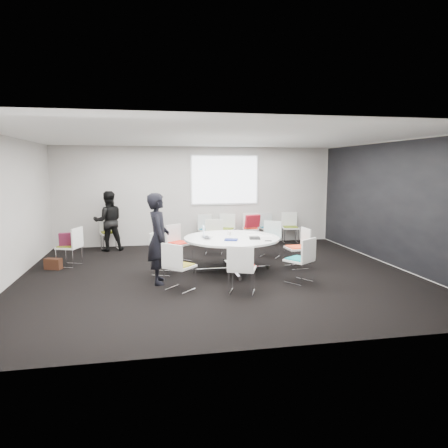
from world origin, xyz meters
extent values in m
cube|color=black|center=(0.00, 0.00, -0.02)|extent=(8.00, 7.00, 0.04)
cube|color=white|center=(0.00, 0.00, 2.82)|extent=(8.00, 7.00, 0.04)
cube|color=#ADA8A3|center=(0.00, 3.52, 1.40)|extent=(8.00, 0.04, 2.80)
cube|color=#ADA8A3|center=(0.00, -3.52, 1.40)|extent=(8.00, 0.04, 2.80)
cube|color=#ADA8A3|center=(-4.02, 0.00, 1.40)|extent=(0.04, 7.00, 2.80)
cube|color=#ADA8A3|center=(4.02, 0.00, 1.40)|extent=(0.04, 7.00, 2.80)
cube|color=black|center=(3.99, 0.00, 1.40)|extent=(0.01, 6.94, 2.74)
cube|color=silver|center=(0.34, 0.26, 0.04)|extent=(0.90, 0.90, 0.08)
cylinder|color=silver|center=(0.34, 0.26, 0.36)|extent=(0.10, 0.10, 0.65)
cylinder|color=white|center=(0.34, 0.26, 0.71)|extent=(2.03, 2.03, 0.04)
cube|color=white|center=(0.80, 3.46, 1.85)|extent=(1.90, 0.03, 1.35)
cube|color=silver|center=(1.80, 0.24, 0.21)|extent=(0.44, 0.44, 0.42)
cube|color=white|center=(1.80, 0.24, 0.44)|extent=(0.47, 0.49, 0.04)
cube|color=red|center=(1.80, 0.24, 0.47)|extent=(0.40, 0.42, 0.03)
cube|color=white|center=(2.01, 0.25, 0.67)|extent=(0.06, 0.46, 0.42)
cube|color=silver|center=(1.53, 1.37, 0.21)|extent=(0.59, 0.59, 0.42)
cube|color=white|center=(1.53, 1.37, 0.44)|extent=(0.63, 0.63, 0.04)
cube|color=#0C7483|center=(1.53, 1.37, 0.47)|extent=(0.55, 0.54, 0.03)
cube|color=white|center=(1.66, 1.54, 0.67)|extent=(0.39, 0.30, 0.42)
cube|color=silver|center=(0.22, 1.94, 0.21)|extent=(0.51, 0.51, 0.42)
cube|color=white|center=(0.22, 1.94, 0.44)|extent=(0.55, 0.53, 0.04)
cube|color=#5B6B13|center=(0.22, 1.94, 0.47)|extent=(0.48, 0.46, 0.03)
cube|color=white|center=(0.27, 2.14, 0.67)|extent=(0.46, 0.14, 0.42)
cube|color=silver|center=(-0.69, 1.23, 0.21)|extent=(0.59, 0.59, 0.42)
cube|color=white|center=(-0.69, 1.23, 0.44)|extent=(0.64, 0.63, 0.04)
cube|color=red|center=(-0.69, 1.23, 0.47)|extent=(0.55, 0.55, 0.03)
cube|color=white|center=(-0.83, 1.39, 0.67)|extent=(0.37, 0.33, 0.42)
cube|color=silver|center=(-1.10, 0.25, 0.21)|extent=(0.55, 0.55, 0.42)
cube|color=white|center=(-1.10, 0.25, 0.44)|extent=(0.58, 0.59, 0.04)
cube|color=#0B7872|center=(-1.10, 0.25, 0.47)|extent=(0.50, 0.51, 0.03)
cube|color=white|center=(-1.30, 0.33, 0.67)|extent=(0.21, 0.44, 0.42)
cube|color=silver|center=(-0.86, -0.93, 0.21)|extent=(0.59, 0.59, 0.42)
cube|color=white|center=(-0.86, -0.93, 0.44)|extent=(0.64, 0.64, 0.04)
cube|color=olive|center=(-0.86, -0.93, 0.47)|extent=(0.55, 0.55, 0.03)
cube|color=white|center=(-1.01, -1.08, 0.67)|extent=(0.36, 0.34, 0.42)
cube|color=silver|center=(0.20, -1.31, 0.21)|extent=(0.55, 0.55, 0.42)
cube|color=white|center=(0.20, -1.31, 0.44)|extent=(0.59, 0.58, 0.04)
cube|color=red|center=(0.20, -1.31, 0.47)|extent=(0.51, 0.50, 0.03)
cube|color=white|center=(0.12, -1.50, 0.67)|extent=(0.44, 0.20, 0.42)
cube|color=silver|center=(1.43, -0.85, 0.21)|extent=(0.59, 0.59, 0.42)
cube|color=white|center=(1.43, -0.85, 0.44)|extent=(0.63, 0.62, 0.04)
cube|color=#0A7A7E|center=(1.43, -0.85, 0.47)|extent=(0.55, 0.54, 0.03)
cube|color=white|center=(1.55, -1.03, 0.67)|extent=(0.40, 0.29, 0.42)
cube|color=silver|center=(0.26, 3.11, 0.21)|extent=(0.55, 0.55, 0.42)
cube|color=white|center=(0.26, 3.11, 0.44)|extent=(0.60, 0.59, 0.04)
cube|color=#085C76|center=(0.26, 3.11, 0.47)|extent=(0.52, 0.51, 0.03)
cube|color=white|center=(0.18, 3.30, 0.67)|extent=(0.44, 0.22, 0.42)
cube|color=silver|center=(0.77, 3.12, 0.21)|extent=(0.55, 0.55, 0.42)
cube|color=white|center=(0.77, 3.12, 0.44)|extent=(0.60, 0.59, 0.04)
cube|color=#5B7016|center=(0.77, 3.12, 0.47)|extent=(0.52, 0.51, 0.03)
cube|color=white|center=(0.85, 3.31, 0.67)|extent=(0.44, 0.21, 0.42)
cube|color=silver|center=(1.51, 3.15, 0.21)|extent=(0.51, 0.51, 0.42)
cube|color=white|center=(1.51, 3.15, 0.44)|extent=(0.55, 0.53, 0.04)
cube|color=red|center=(1.51, 3.15, 0.47)|extent=(0.48, 0.46, 0.03)
cube|color=white|center=(1.56, 3.35, 0.67)|extent=(0.46, 0.14, 0.42)
cube|color=silver|center=(2.06, 3.14, 0.21)|extent=(0.52, 0.52, 0.42)
cube|color=white|center=(2.06, 3.14, 0.44)|extent=(0.57, 0.55, 0.04)
cube|color=#095E78|center=(2.06, 3.14, 0.47)|extent=(0.49, 0.48, 0.03)
cube|color=white|center=(2.00, 3.35, 0.67)|extent=(0.45, 0.17, 0.42)
cube|color=silver|center=(2.72, 3.15, 0.21)|extent=(0.48, 0.48, 0.42)
cube|color=white|center=(2.72, 3.15, 0.44)|extent=(0.52, 0.51, 0.04)
cube|color=#5C6F17|center=(2.72, 3.15, 0.47)|extent=(0.45, 0.44, 0.03)
cube|color=white|center=(2.75, 3.36, 0.67)|extent=(0.46, 0.11, 0.42)
cube|color=silver|center=(-3.16, 1.31, 0.21)|extent=(0.54, 0.54, 0.42)
cube|color=white|center=(-3.16, 1.31, 0.44)|extent=(0.57, 0.58, 0.04)
cube|color=olive|center=(-3.16, 1.31, 0.47)|extent=(0.49, 0.50, 0.03)
cube|color=white|center=(-2.97, 1.24, 0.67)|extent=(0.19, 0.45, 0.42)
cube|color=silver|center=(-2.45, 3.10, 0.21)|extent=(0.51, 0.51, 0.42)
cube|color=white|center=(-2.45, 3.10, 0.44)|extent=(0.56, 0.54, 0.04)
cube|color=olive|center=(-2.45, 3.10, 0.47)|extent=(0.48, 0.47, 0.03)
cube|color=white|center=(-2.51, 3.31, 0.67)|extent=(0.45, 0.15, 0.42)
imported|color=black|center=(-1.22, -0.39, 0.87)|extent=(0.42, 0.64, 1.73)
imported|color=black|center=(-2.45, 2.95, 0.80)|extent=(0.87, 0.74, 1.59)
imported|color=#333338|center=(-0.16, 0.26, 0.74)|extent=(0.24, 0.35, 0.03)
cube|color=silver|center=(-0.25, 0.38, 0.86)|extent=(0.03, 0.30, 0.22)
cube|color=black|center=(0.79, 0.03, 0.74)|extent=(0.27, 0.34, 0.02)
cube|color=navy|center=(0.26, -0.09, 0.74)|extent=(0.31, 0.27, 0.03)
cube|color=white|center=(0.91, 0.48, 0.73)|extent=(0.33, 0.25, 0.00)
cube|color=white|center=(1.08, 0.25, 0.73)|extent=(0.34, 0.27, 0.00)
cylinder|color=white|center=(0.35, 0.56, 0.78)|extent=(0.08, 0.08, 0.09)
cube|color=black|center=(0.98, -0.31, 0.73)|extent=(0.16, 0.11, 0.01)
cube|color=#58172D|center=(-3.16, 1.31, 0.62)|extent=(0.41, 0.17, 0.28)
cube|color=#3B1E12|center=(-3.47, 1.09, 0.12)|extent=(0.39, 0.27, 0.24)
cube|color=#A41422|center=(1.51, 2.94, 0.70)|extent=(0.47, 0.28, 0.36)
camera|label=1|loc=(-1.37, -7.95, 2.19)|focal=32.00mm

